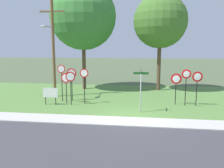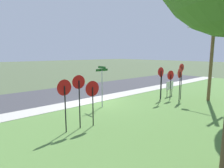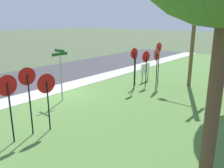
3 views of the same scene
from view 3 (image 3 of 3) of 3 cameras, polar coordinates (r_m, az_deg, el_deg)
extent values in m
plane|color=#4C5B3D|center=(14.37, -13.01, -2.44)|extent=(160.00, 160.00, 0.00)
cube|color=#3D3D42|center=(18.31, -22.16, 0.69)|extent=(44.00, 6.40, 0.01)
cube|color=#BCB7AD|center=(14.98, -14.87, -1.70)|extent=(44.00, 1.60, 0.06)
cube|color=#567F3D|center=(10.48, 7.56, -8.92)|extent=(44.00, 12.00, 0.04)
cylinder|color=black|center=(14.49, 5.44, 3.01)|extent=(0.06, 0.06, 2.34)
cylinder|color=red|center=(14.31, 5.42, 7.42)|extent=(0.64, 0.07, 0.64)
cylinder|color=white|center=(14.32, 5.36, 7.43)|extent=(0.50, 0.05, 0.50)
cylinder|color=black|center=(15.51, 5.67, 3.45)|extent=(0.06, 0.06, 2.14)
cylinder|color=red|center=(15.35, 5.64, 7.19)|extent=(0.70, 0.13, 0.70)
cylinder|color=white|center=(15.36, 5.59, 7.19)|extent=(0.54, 0.09, 0.55)
cylinder|color=black|center=(15.68, 8.27, 3.19)|extent=(0.06, 0.06, 1.97)
cylinder|color=red|center=(15.53, 8.28, 6.58)|extent=(0.73, 0.13, 0.73)
cylinder|color=white|center=(15.54, 8.22, 6.59)|extent=(0.57, 0.09, 0.57)
cylinder|color=black|center=(15.78, 11.22, 4.24)|extent=(0.06, 0.06, 2.57)
cylinder|color=red|center=(15.61, 11.33, 8.72)|extent=(0.63, 0.06, 0.63)
cylinder|color=white|center=(15.62, 11.27, 8.72)|extent=(0.49, 0.03, 0.49)
cylinder|color=black|center=(15.08, 10.78, 3.08)|extent=(0.06, 0.06, 2.23)
cylinder|color=red|center=(14.91, 10.84, 7.08)|extent=(0.77, 0.10, 0.77)
cylinder|color=white|center=(14.92, 10.79, 7.09)|extent=(0.60, 0.07, 0.60)
cylinder|color=black|center=(9.55, -15.18, -5.23)|extent=(0.06, 0.06, 1.99)
cone|color=red|center=(9.31, -15.71, 0.12)|extent=(0.77, 0.10, 0.77)
cone|color=white|center=(9.33, -15.79, 0.14)|extent=(0.52, 0.06, 0.52)
cylinder|color=black|center=(9.00, -23.34, -6.63)|extent=(0.06, 0.06, 2.19)
cone|color=red|center=(8.73, -24.17, -0.34)|extent=(0.74, 0.07, 0.74)
cone|color=white|center=(8.75, -24.23, -0.31)|extent=(0.50, 0.04, 0.50)
cylinder|color=black|center=(9.31, -19.23, -4.93)|extent=(0.06, 0.06, 2.36)
cone|color=red|center=(9.03, -19.98, 1.77)|extent=(0.66, 0.11, 0.66)
cone|color=silver|center=(9.05, -20.05, 1.79)|extent=(0.45, 0.07, 0.45)
cylinder|color=#9EA0A8|center=(12.76, -12.24, 1.28)|extent=(0.07, 0.07, 2.46)
cylinder|color=#9EA0A8|center=(12.52, -12.57, 6.82)|extent=(0.09, 0.09, 0.03)
cube|color=#19511E|center=(12.51, -12.58, 7.09)|extent=(0.96, 0.06, 0.15)
cube|color=#19511E|center=(12.49, -12.63, 7.86)|extent=(0.05, 0.82, 0.15)
cylinder|color=brown|center=(15.92, 19.35, 13.66)|extent=(0.24, 0.24, 8.02)
cylinder|color=black|center=(17.32, 8.69, 1.93)|extent=(0.05, 0.05, 0.55)
cylinder|color=black|center=(16.68, 7.36, 1.46)|extent=(0.05, 0.05, 0.55)
cube|color=white|center=(16.86, 8.12, 3.76)|extent=(1.10, 0.05, 0.70)
cylinder|color=brown|center=(6.28, 23.84, -0.83)|extent=(0.36, 0.36, 5.34)
camera|label=1|loc=(25.59, -33.98, 12.62)|focal=37.13mm
camera|label=2|loc=(0.87, -148.42, -61.59)|focal=31.08mm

